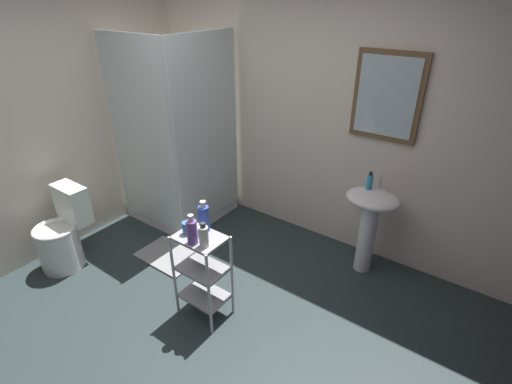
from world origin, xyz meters
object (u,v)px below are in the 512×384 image
(toilet, at_px, (63,235))
(hand_soap_bottle, at_px, (370,182))
(pedestal_sink, at_px, (370,216))
(rinse_cup, at_px, (187,228))
(conditioner_bottle_purple, at_px, (192,231))
(bath_mat, at_px, (169,256))
(lotion_bottle_white, at_px, (204,236))
(storage_cart, at_px, (202,270))
(shower_stall, at_px, (181,181))
(shampoo_bottle_blue, at_px, (204,218))

(toilet, height_order, hand_soap_bottle, hand_soap_bottle)
(pedestal_sink, xyz_separation_m, rinse_cup, (-0.92, -1.29, 0.21))
(toilet, distance_m, conditioner_bottle_purple, 1.60)
(conditioner_bottle_purple, height_order, bath_mat, conditioner_bottle_purple)
(pedestal_sink, height_order, lotion_bottle_white, lotion_bottle_white)
(storage_cart, bearing_deg, shower_stall, 141.86)
(shampoo_bottle_blue, bearing_deg, shower_stall, 143.86)
(bath_mat, bearing_deg, toilet, -138.63)
(shower_stall, bearing_deg, rinse_cup, -41.26)
(toilet, bearing_deg, shower_stall, 76.77)
(shower_stall, bearing_deg, toilet, -103.23)
(toilet, distance_m, lotion_bottle_white, 1.69)
(conditioner_bottle_purple, bearing_deg, hand_soap_bottle, 61.83)
(shower_stall, relative_size, pedestal_sink, 2.47)
(toilet, distance_m, shampoo_bottle_blue, 1.60)
(pedestal_sink, relative_size, lotion_bottle_white, 4.34)
(hand_soap_bottle, xyz_separation_m, rinse_cup, (-0.86, -1.32, -0.09))
(pedestal_sink, xyz_separation_m, toilet, (-2.30, -1.56, -0.26))
(hand_soap_bottle, bearing_deg, shower_stall, -169.51)
(shampoo_bottle_blue, distance_m, conditioner_bottle_purple, 0.17)
(pedestal_sink, relative_size, conditioner_bottle_purple, 3.55)
(rinse_cup, bearing_deg, shower_stall, 138.74)
(hand_soap_bottle, xyz_separation_m, bath_mat, (-1.54, -0.98, -0.87))
(lotion_bottle_white, bearing_deg, hand_soap_bottle, 64.45)
(shampoo_bottle_blue, bearing_deg, toilet, -165.35)
(pedestal_sink, height_order, storage_cart, pedestal_sink)
(toilet, bearing_deg, pedestal_sink, 34.15)
(shampoo_bottle_blue, relative_size, conditioner_bottle_purple, 1.07)
(shampoo_bottle_blue, relative_size, rinse_cup, 2.61)
(pedestal_sink, xyz_separation_m, storage_cart, (-0.81, -1.27, -0.14))
(pedestal_sink, relative_size, shampoo_bottle_blue, 3.32)
(lotion_bottle_white, bearing_deg, toilet, -171.63)
(shower_stall, relative_size, storage_cart, 2.70)
(shower_stall, height_order, pedestal_sink, shower_stall)
(toilet, bearing_deg, conditioner_bottle_purple, 8.09)
(storage_cart, bearing_deg, rinse_cup, -170.69)
(lotion_bottle_white, bearing_deg, shampoo_bottle_blue, 131.92)
(hand_soap_bottle, relative_size, conditioner_bottle_purple, 0.69)
(pedestal_sink, height_order, conditioner_bottle_purple, conditioner_bottle_purple)
(bath_mat, bearing_deg, shower_stall, 123.63)
(lotion_bottle_white, xyz_separation_m, bath_mat, (-0.89, 0.38, -0.81))
(storage_cart, height_order, shampoo_bottle_blue, shampoo_bottle_blue)
(hand_soap_bottle, bearing_deg, toilet, -144.55)
(shampoo_bottle_blue, bearing_deg, conditioner_bottle_purple, -75.74)
(conditioner_bottle_purple, bearing_deg, bath_mat, 153.22)
(toilet, relative_size, conditioner_bottle_purple, 3.33)
(pedestal_sink, bearing_deg, toilet, -145.85)
(pedestal_sink, relative_size, storage_cart, 1.09)
(shower_stall, relative_size, bath_mat, 3.33)
(hand_soap_bottle, relative_size, rinse_cup, 1.68)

